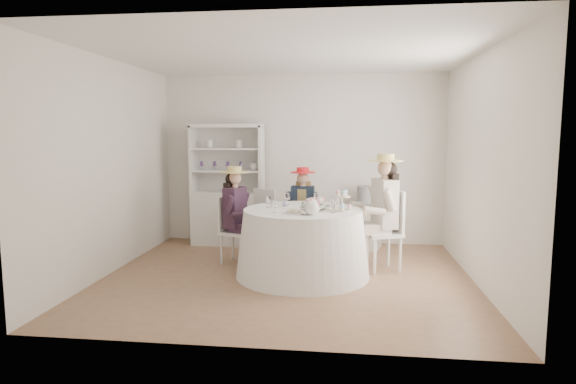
# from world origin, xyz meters

# --- Properties ---
(ground) EXTENTS (4.50, 4.50, 0.00)m
(ground) POSITION_xyz_m (0.00, 0.00, 0.00)
(ground) COLOR brown
(ground) RESTS_ON ground
(ceiling) EXTENTS (4.50, 4.50, 0.00)m
(ceiling) POSITION_xyz_m (0.00, 0.00, 2.70)
(ceiling) COLOR white
(ceiling) RESTS_ON wall_back
(wall_back) EXTENTS (4.50, 0.00, 4.50)m
(wall_back) POSITION_xyz_m (0.00, 2.00, 1.35)
(wall_back) COLOR white
(wall_back) RESTS_ON ground
(wall_front) EXTENTS (4.50, 0.00, 4.50)m
(wall_front) POSITION_xyz_m (0.00, -2.00, 1.35)
(wall_front) COLOR white
(wall_front) RESTS_ON ground
(wall_left) EXTENTS (0.00, 4.50, 4.50)m
(wall_left) POSITION_xyz_m (-2.25, 0.00, 1.35)
(wall_left) COLOR white
(wall_left) RESTS_ON ground
(wall_right) EXTENTS (0.00, 4.50, 4.50)m
(wall_right) POSITION_xyz_m (2.25, 0.00, 1.35)
(wall_right) COLOR white
(wall_right) RESTS_ON ground
(tea_table) EXTENTS (1.66, 1.66, 0.84)m
(tea_table) POSITION_xyz_m (0.18, 0.11, 0.42)
(tea_table) COLOR white
(tea_table) RESTS_ON ground
(hutch) EXTENTS (1.19, 0.58, 1.91)m
(hutch) POSITION_xyz_m (-1.15, 1.69, 0.68)
(hutch) COLOR silver
(hutch) RESTS_ON ground
(side_table) EXTENTS (0.53, 0.53, 0.68)m
(side_table) POSITION_xyz_m (1.02, 1.67, 0.34)
(side_table) COLOR silver
(side_table) RESTS_ON ground
(hatbox) EXTENTS (0.35, 0.35, 0.28)m
(hatbox) POSITION_xyz_m (1.02, 1.67, 0.82)
(hatbox) COLOR black
(hatbox) RESTS_ON side_table
(guest_left) EXTENTS (0.54, 0.50, 1.32)m
(guest_left) POSITION_xyz_m (-0.76, 0.58, 0.75)
(guest_left) COLOR silver
(guest_left) RESTS_ON ground
(guest_mid) EXTENTS (0.46, 0.48, 1.28)m
(guest_mid) POSITION_xyz_m (0.08, 1.16, 0.72)
(guest_mid) COLOR silver
(guest_mid) RESTS_ON ground
(guest_right) EXTENTS (0.62, 0.57, 1.51)m
(guest_right) POSITION_xyz_m (1.18, 0.45, 0.85)
(guest_right) COLOR silver
(guest_right) RESTS_ON ground
(spare_chair) EXTENTS (0.53, 0.53, 0.97)m
(spare_chair) POSITION_xyz_m (-0.42, 1.18, 0.52)
(spare_chair) COLOR silver
(spare_chair) RESTS_ON ground
(teacup_a) EXTENTS (0.10, 0.10, 0.06)m
(teacup_a) POSITION_xyz_m (-0.06, 0.29, 0.87)
(teacup_a) COLOR white
(teacup_a) RESTS_ON tea_table
(teacup_b) EXTENTS (0.08, 0.08, 0.06)m
(teacup_b) POSITION_xyz_m (0.23, 0.41, 0.87)
(teacup_b) COLOR white
(teacup_b) RESTS_ON tea_table
(teacup_c) EXTENTS (0.09, 0.09, 0.07)m
(teacup_c) POSITION_xyz_m (0.37, 0.29, 0.87)
(teacup_c) COLOR white
(teacup_c) RESTS_ON tea_table
(flower_bowl) EXTENTS (0.25, 0.25, 0.05)m
(flower_bowl) POSITION_xyz_m (0.41, 0.10, 0.87)
(flower_bowl) COLOR white
(flower_bowl) RESTS_ON tea_table
(flower_arrangement) EXTENTS (0.21, 0.21, 0.08)m
(flower_arrangement) POSITION_xyz_m (0.36, 0.03, 0.94)
(flower_arrangement) COLOR #E97480
(flower_arrangement) RESTS_ON tea_table
(table_teapot) EXTENTS (0.25, 0.18, 0.19)m
(table_teapot) POSITION_xyz_m (0.32, -0.30, 0.92)
(table_teapot) COLOR white
(table_teapot) RESTS_ON tea_table
(sandwich_plate) EXTENTS (0.25, 0.25, 0.06)m
(sandwich_plate) POSITION_xyz_m (0.11, -0.24, 0.85)
(sandwich_plate) COLOR white
(sandwich_plate) RESTS_ON tea_table
(cupcake_stand) EXTENTS (0.26, 0.26, 0.24)m
(cupcake_stand) POSITION_xyz_m (0.66, 0.03, 0.93)
(cupcake_stand) COLOR white
(cupcake_stand) RESTS_ON tea_table
(stemware_set) EXTENTS (0.93, 0.93, 0.15)m
(stemware_set) POSITION_xyz_m (0.18, 0.11, 0.91)
(stemware_set) COLOR white
(stemware_set) RESTS_ON tea_table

